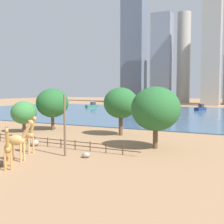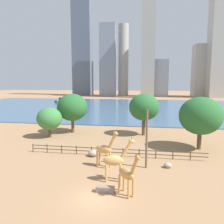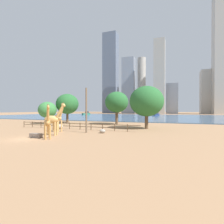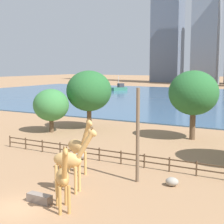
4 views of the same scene
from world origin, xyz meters
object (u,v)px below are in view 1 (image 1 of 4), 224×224
(utility_pole, at_px, (65,126))
(boat_ferry, at_px, (92,106))
(boat_sailboat, at_px, (201,108))
(tree_center_broad, at_px, (121,103))
(boulder_near_fence, at_px, (86,155))
(giraffe_tall, at_px, (29,135))
(boulder_by_pole, at_px, (34,143))
(tree_right_tall, at_px, (52,103))
(tree_left_small, at_px, (24,113))
(giraffe_young, at_px, (18,140))
(tree_left_large, at_px, (156,109))
(giraffe_companion, at_px, (8,148))

(utility_pole, distance_m, boat_ferry, 97.00)
(boat_sailboat, bearing_deg, boat_ferry, -64.64)
(tree_center_broad, bearing_deg, boulder_near_fence, -78.89)
(utility_pole, bearing_deg, boat_ferry, 118.69)
(giraffe_tall, bearing_deg, boulder_by_pole, 142.88)
(tree_right_tall, relative_size, tree_left_small, 1.41)
(boulder_by_pole, bearing_deg, giraffe_tall, -56.25)
(boulder_by_pole, height_order, tree_center_broad, tree_center_broad)
(giraffe_young, xyz_separation_m, boulder_near_fence, (6.07, 4.80, -2.04))
(utility_pole, xyz_separation_m, tree_left_small, (-18.97, 12.78, 0.03))
(tree_center_broad, bearing_deg, boat_sailboat, 87.93)
(tree_center_broad, height_order, boat_sailboat, tree_center_broad)
(giraffe_tall, height_order, giraffe_young, giraffe_tall)
(tree_left_large, distance_m, boat_ferry, 93.70)
(giraffe_young, height_order, boat_ferry, boat_ferry)
(giraffe_young, xyz_separation_m, tree_center_broad, (2.70, 21.99, 3.43))
(giraffe_companion, bearing_deg, giraffe_tall, 163.06)
(giraffe_companion, relative_size, boulder_near_fence, 4.57)
(giraffe_companion, height_order, boulder_by_pole, giraffe_companion)
(tree_center_broad, bearing_deg, boulder_by_pole, -116.08)
(utility_pole, height_order, boat_sailboat, utility_pole)
(boulder_near_fence, bearing_deg, boat_sailboat, 90.53)
(boulder_by_pole, distance_m, boat_ferry, 90.65)
(giraffe_young, relative_size, boat_ferry, 0.80)
(tree_left_small, bearing_deg, boulder_by_pole, -40.67)
(tree_left_small, bearing_deg, tree_right_tall, 57.91)
(giraffe_tall, distance_m, tree_right_tall, 21.33)
(giraffe_tall, bearing_deg, boat_ferry, 134.86)
(boulder_by_pole, distance_m, tree_right_tall, 17.40)
(giraffe_young, bearing_deg, boulder_by_pole, 110.88)
(boulder_near_fence, bearing_deg, tree_left_large, 57.15)
(giraffe_tall, bearing_deg, giraffe_young, -43.94)
(boulder_near_fence, xyz_separation_m, tree_center_broad, (-3.37, 17.19, 5.47))
(boulder_near_fence, bearing_deg, boulder_by_pole, 165.60)
(tree_left_small, relative_size, boat_ferry, 0.97)
(tree_left_large, bearing_deg, tree_left_small, 172.85)
(tree_left_large, bearing_deg, utility_pole, -132.18)
(boulder_by_pole, height_order, tree_left_large, tree_left_large)
(tree_left_large, relative_size, boat_sailboat, 1.39)
(tree_center_broad, xyz_separation_m, boat_sailboat, (2.55, 70.66, -4.72))
(tree_center_broad, height_order, boat_ferry, tree_center_broad)
(giraffe_young, bearing_deg, tree_right_tall, 110.20)
(tree_left_large, relative_size, tree_right_tall, 1.01)
(giraffe_tall, xyz_separation_m, tree_right_tall, (-10.65, 18.22, 3.13))
(boulder_near_fence, height_order, tree_center_broad, tree_center_broad)
(boulder_by_pole, bearing_deg, tree_center_broad, 63.92)
(giraffe_young, relative_size, tree_left_large, 0.58)
(giraffe_young, distance_m, boat_sailboat, 92.80)
(giraffe_tall, bearing_deg, tree_left_small, 154.87)
(giraffe_companion, height_order, tree_right_tall, tree_right_tall)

